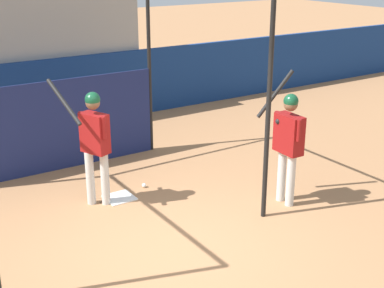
# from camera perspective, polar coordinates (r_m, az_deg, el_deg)

# --- Properties ---
(ground_plane) EXTENTS (60.00, 60.00, 0.00)m
(ground_plane) POSITION_cam_1_polar(r_m,az_deg,el_deg) (7.12, -2.37, -11.29)
(ground_plane) COLOR #A8754C
(outfield_wall) EXTENTS (24.00, 0.12, 1.54)m
(outfield_wall) POSITION_cam_1_polar(r_m,az_deg,el_deg) (11.92, -17.04, 4.75)
(outfield_wall) COLOR navy
(outfield_wall) RESTS_ON ground
(bleacher_section) EXTENTS (5.40, 3.20, 3.22)m
(bleacher_section) POSITION_cam_1_polar(r_m,az_deg,el_deg) (13.33, -19.49, 9.69)
(bleacher_section) COLOR #9E9E99
(bleacher_section) RESTS_ON ground
(batting_cage) EXTENTS (3.87, 3.48, 3.18)m
(batting_cage) POSITION_cam_1_polar(r_m,az_deg,el_deg) (9.02, -13.52, 4.08)
(batting_cage) COLOR black
(batting_cage) RESTS_ON ground
(home_plate) EXTENTS (0.44, 0.44, 0.02)m
(home_plate) POSITION_cam_1_polar(r_m,az_deg,el_deg) (8.59, -7.73, -5.69)
(home_plate) COLOR white
(home_plate) RESTS_ON ground
(player_batter) EXTENTS (0.69, 0.77, 1.95)m
(player_batter) POSITION_cam_1_polar(r_m,az_deg,el_deg) (8.06, -10.40, 0.64)
(player_batter) COLOR silver
(player_batter) RESTS_ON ground
(player_waiting) EXTENTS (0.52, 0.80, 2.03)m
(player_waiting) POSITION_cam_1_polar(r_m,az_deg,el_deg) (8.11, 10.20, 0.59)
(player_waiting) COLOR silver
(player_waiting) RESTS_ON ground
(baseball) EXTENTS (0.07, 0.07, 0.07)m
(baseball) POSITION_cam_1_polar(r_m,az_deg,el_deg) (8.91, -5.14, -4.42)
(baseball) COLOR white
(baseball) RESTS_ON ground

